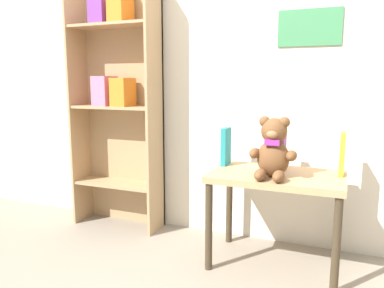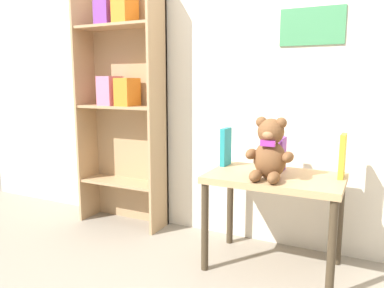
{
  "view_description": "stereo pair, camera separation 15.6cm",
  "coord_description": "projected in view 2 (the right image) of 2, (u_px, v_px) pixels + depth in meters",
  "views": [
    {
      "loc": [
        0.56,
        -1.06,
        1.02
      ],
      "look_at": [
        -0.28,
        1.0,
        0.65
      ],
      "focal_mm": 35.0,
      "sensor_mm": 36.0,
      "label": 1
    },
    {
      "loc": [
        0.7,
        -1.0,
        1.02
      ],
      "look_at": [
        -0.28,
        1.0,
        0.65
      ],
      "focal_mm": 35.0,
      "sensor_mm": 36.0,
      "label": 2
    }
  ],
  "objects": [
    {
      "name": "teddy_bear",
      "position": [
        270.0,
        151.0,
        1.9
      ],
      "size": [
        0.24,
        0.22,
        0.32
      ],
      "color": "brown",
      "rests_on": "display_table"
    },
    {
      "name": "book_standing_yellow",
      "position": [
        342.0,
        156.0,
        1.92
      ],
      "size": [
        0.03,
        0.11,
        0.23
      ],
      "primitive_type": "cube",
      "rotation": [
        0.0,
        0.0,
        -0.02
      ],
      "color": "gold",
      "rests_on": "display_table"
    },
    {
      "name": "display_table",
      "position": [
        274.0,
        188.0,
        2.01
      ],
      "size": [
        0.7,
        0.45,
        0.52
      ],
      "color": "tan",
      "rests_on": "ground_plane"
    },
    {
      "name": "book_standing_purple",
      "position": [
        280.0,
        154.0,
        2.08
      ],
      "size": [
        0.04,
        0.1,
        0.19
      ],
      "primitive_type": "cube",
      "rotation": [
        0.0,
        0.0,
        -0.01
      ],
      "color": "purple",
      "rests_on": "display_table"
    },
    {
      "name": "wall_back",
      "position": [
        254.0,
        43.0,
        2.29
      ],
      "size": [
        4.8,
        0.07,
        2.5
      ],
      "color": "silver",
      "rests_on": "ground_plane"
    },
    {
      "name": "book_standing_teal",
      "position": [
        226.0,
        147.0,
        2.21
      ],
      "size": [
        0.03,
        0.11,
        0.22
      ],
      "primitive_type": "cube",
      "rotation": [
        0.0,
        0.0,
        -0.04
      ],
      "color": "teal",
      "rests_on": "display_table"
    },
    {
      "name": "bookshelf_side",
      "position": [
        123.0,
        93.0,
        2.62
      ],
      "size": [
        0.63,
        0.23,
        1.69
      ],
      "color": "tan",
      "rests_on": "ground_plane"
    }
  ]
}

